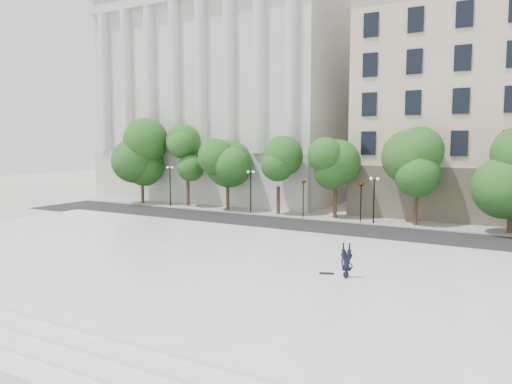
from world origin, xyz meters
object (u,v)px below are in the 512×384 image
traffic_light_west (303,181)px  skateboard (327,273)px  traffic_light_east (361,181)px  person_lying (346,273)px

traffic_light_west → skateboard: 21.45m
traffic_light_east → person_lying: (5.43, -18.90, -3.07)m
traffic_light_west → skateboard: (9.89, -18.77, -3.11)m
skateboard → traffic_light_west: bearing=95.8°
traffic_light_west → person_lying: 22.06m
traffic_light_west → traffic_light_east: bearing=-0.0°
traffic_light_west → person_lying: traffic_light_west is taller
traffic_light_east → person_lying: size_ratio=2.42×
traffic_light_west → person_lying: bearing=-59.8°
traffic_light_east → skateboard: size_ratio=5.73×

